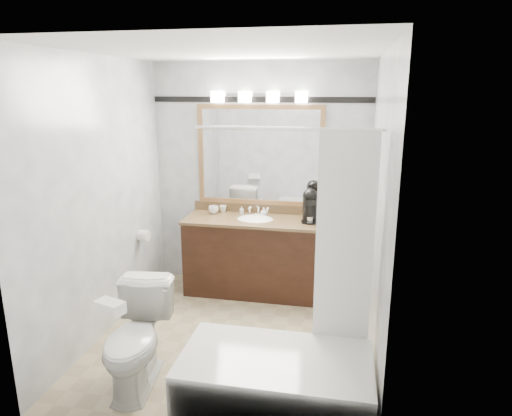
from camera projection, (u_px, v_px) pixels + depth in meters
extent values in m
cube|color=tan|center=(233.00, 338.00, 4.17)|extent=(2.40, 2.60, 0.01)
cube|color=white|center=(229.00, 50.00, 3.54)|extent=(2.40, 2.60, 0.01)
cube|color=silver|center=(260.00, 178.00, 5.10)|extent=(2.40, 0.01, 2.50)
cube|color=silver|center=(176.00, 261.00, 2.62)|extent=(2.40, 0.01, 2.50)
cube|color=silver|center=(101.00, 199.00, 4.08)|extent=(0.01, 2.60, 2.50)
cube|color=silver|center=(378.00, 213.00, 3.63)|extent=(0.01, 2.60, 2.50)
cube|color=black|center=(255.00, 257.00, 5.03)|extent=(1.50, 0.55, 0.82)
cube|color=#987447|center=(255.00, 220.00, 4.93)|extent=(1.53, 0.58, 0.03)
cube|color=#987447|center=(260.00, 208.00, 5.17)|extent=(1.53, 0.03, 0.10)
ellipsoid|color=white|center=(255.00, 222.00, 4.93)|extent=(0.44, 0.34, 0.14)
cube|color=#A4744A|center=(260.00, 107.00, 4.88)|extent=(1.40, 0.04, 0.05)
cube|color=#A4744A|center=(260.00, 202.00, 5.14)|extent=(1.40, 0.04, 0.05)
cube|color=#A4744A|center=(201.00, 154.00, 5.14)|extent=(0.05, 0.04, 1.00)
cube|color=#A4744A|center=(322.00, 157.00, 4.88)|extent=(0.05, 0.04, 1.00)
cube|color=white|center=(260.00, 156.00, 5.01)|extent=(1.30, 0.01, 1.00)
cube|color=silver|center=(260.00, 95.00, 4.84)|extent=(0.90, 0.05, 0.03)
cube|color=white|center=(218.00, 97.00, 4.88)|extent=(0.12, 0.12, 0.12)
cube|color=white|center=(245.00, 97.00, 4.82)|extent=(0.12, 0.12, 0.12)
cube|color=white|center=(273.00, 97.00, 4.77)|extent=(0.12, 0.12, 0.12)
cube|color=white|center=(302.00, 97.00, 4.71)|extent=(0.12, 0.12, 0.12)
cube|color=black|center=(260.00, 100.00, 4.87)|extent=(2.40, 0.01, 0.06)
cube|color=white|center=(275.00, 386.00, 3.14)|extent=(1.30, 0.72, 0.45)
cylinder|color=silver|center=(287.00, 129.00, 3.07)|extent=(1.30, 0.02, 0.02)
cube|color=white|center=(345.00, 242.00, 3.18)|extent=(0.40, 0.04, 1.55)
cylinder|color=white|center=(144.00, 236.00, 4.84)|extent=(0.11, 0.12, 0.12)
imported|color=white|center=(136.00, 339.00, 3.43)|extent=(0.52, 0.81, 0.78)
cube|color=white|center=(110.00, 307.00, 3.01)|extent=(0.22, 0.16, 0.08)
cylinder|color=black|center=(310.00, 222.00, 4.78)|extent=(0.18, 0.18, 0.02)
cylinder|color=black|center=(310.00, 208.00, 4.81)|extent=(0.15, 0.15, 0.26)
sphere|color=black|center=(310.00, 196.00, 4.77)|extent=(0.16, 0.16, 0.16)
cube|color=black|center=(310.00, 202.00, 4.71)|extent=(0.11, 0.11, 0.05)
cylinder|color=silver|center=(310.00, 219.00, 4.75)|extent=(0.06, 0.06, 0.06)
imported|color=white|center=(214.00, 210.00, 5.13)|extent=(0.15, 0.15, 0.09)
imported|color=white|center=(223.00, 209.00, 5.19)|extent=(0.08, 0.08, 0.07)
imported|color=white|center=(242.00, 210.00, 5.10)|extent=(0.05, 0.05, 0.09)
imported|color=white|center=(264.00, 212.00, 5.03)|extent=(0.10, 0.10, 0.09)
cube|color=beige|center=(257.00, 215.00, 5.03)|extent=(0.08, 0.06, 0.02)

